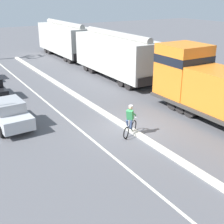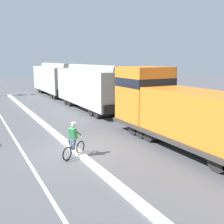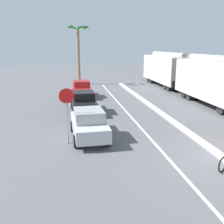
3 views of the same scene
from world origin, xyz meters
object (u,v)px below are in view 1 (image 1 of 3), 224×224
parked_car_silver (9,113)px  hopper_car_middle (65,39)px  hopper_car_lead (116,55)px  locomotive (224,94)px  cyclist (130,121)px

parked_car_silver → hopper_car_middle: bearing=58.1°
hopper_car_lead → hopper_car_middle: size_ratio=1.00×
hopper_car_lead → hopper_car_middle: bearing=90.0°
locomotive → cyclist: (-5.75, 1.30, -0.98)m
hopper_car_lead → cyclist: 12.35m
locomotive → parked_car_silver: (-11.11, 5.93, -0.98)m
hopper_car_lead → parked_car_silver: (-11.11, -6.22, -1.26)m
locomotive → parked_car_silver: 12.63m
hopper_car_lead → cyclist: (-5.75, -10.86, -1.26)m
locomotive → parked_car_silver: locomotive is taller
hopper_car_lead → parked_car_silver: size_ratio=2.48×
locomotive → hopper_car_middle: size_ratio=1.10×
hopper_car_middle → parked_car_silver: 21.04m
hopper_car_lead → hopper_car_middle: 11.60m
hopper_car_lead → parked_car_silver: 12.79m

